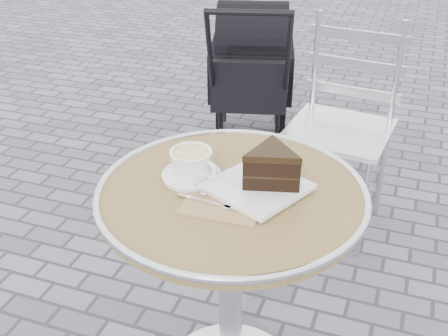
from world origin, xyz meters
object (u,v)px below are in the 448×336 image
(bistro_chair, at_px, (347,102))
(cafe_table, at_px, (231,241))
(baby_stroller, at_px, (251,79))
(cappuccino_set, at_px, (192,166))
(cake_plate_set, at_px, (267,172))

(bistro_chair, bearing_deg, cafe_table, -91.77)
(cafe_table, xyz_separation_m, bistro_chair, (0.15, 1.08, 0.00))
(bistro_chair, bearing_deg, baby_stroller, 144.89)
(cafe_table, height_order, baby_stroller, baby_stroller)
(cappuccino_set, distance_m, cake_plate_set, 0.21)
(cafe_table, height_order, cappuccino_set, cappuccino_set)
(cake_plate_set, bearing_deg, baby_stroller, 133.43)
(cafe_table, bearing_deg, cappuccino_set, 168.46)
(cappuccino_set, bearing_deg, cafe_table, 4.62)
(cappuccino_set, bearing_deg, baby_stroller, 117.58)
(cafe_table, relative_size, bistro_chair, 0.80)
(cafe_table, distance_m, baby_stroller, 1.66)
(cafe_table, relative_size, cappuccino_set, 4.32)
(cake_plate_set, relative_size, baby_stroller, 0.36)
(cake_plate_set, relative_size, bistro_chair, 0.38)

